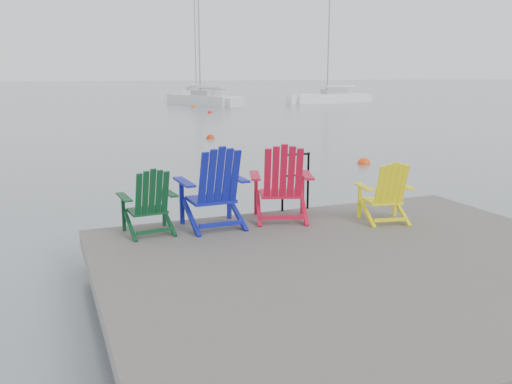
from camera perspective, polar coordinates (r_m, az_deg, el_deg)
name	(u,v)px	position (r m, az deg, el deg)	size (l,w,h in m)	color
ground	(366,301)	(6.57, 11.51, -11.18)	(400.00, 400.00, 0.00)	slate
dock	(367,273)	(6.44, 11.64, -8.34)	(6.00, 5.00, 1.40)	#32302D
handrail	(296,176)	(8.44, 4.18, 1.70)	(0.48, 0.04, 0.90)	black
chair_green	(149,201)	(7.29, -11.19, -0.94)	(0.75, 0.70, 0.90)	#0A391B
chair_blue	(214,187)	(7.44, -4.44, 0.51)	(0.93, 0.86, 1.14)	#0E1694
chair_red	(282,182)	(7.81, 2.72, 1.03)	(1.07, 1.02, 1.12)	red
chair_yellow	(386,192)	(7.94, 13.53, 0.02)	(0.80, 0.76, 0.89)	yellow
sailboat_near	(203,100)	(47.06, -5.55, 9.57)	(4.70, 8.31, 11.19)	silver
sailboat_mid	(196,94)	(62.09, -6.35, 10.21)	(5.57, 8.91, 12.01)	silver
sailboat_far	(331,99)	(50.41, 7.87, 9.69)	(7.16, 1.99, 10.01)	white
buoy_a	(364,164)	(16.22, 11.29, 2.91)	(0.38, 0.38, 0.38)	#F3420E
buoy_b	(210,139)	(22.31, -4.82, 5.63)	(0.35, 0.35, 0.35)	red
buoy_c	(193,107)	(43.32, -6.61, 8.84)	(0.36, 0.36, 0.36)	#DE4D0D
buoy_d	(210,113)	(37.07, -4.88, 8.30)	(0.32, 0.32, 0.32)	red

